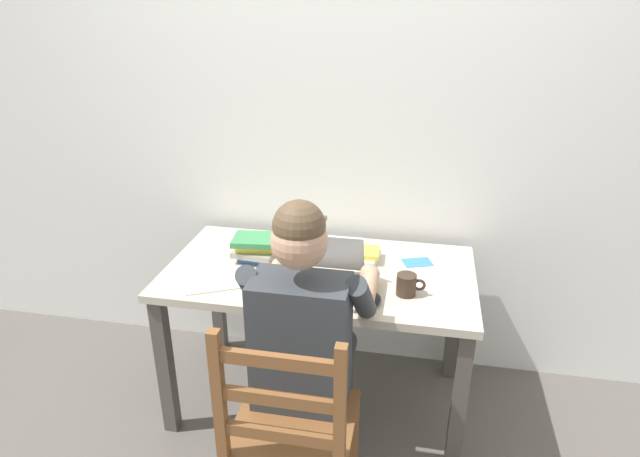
{
  "coord_description": "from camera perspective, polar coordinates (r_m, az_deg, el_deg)",
  "views": [
    {
      "loc": [
        0.42,
        -2.12,
        1.86
      ],
      "look_at": [
        0.01,
        -0.05,
        0.94
      ],
      "focal_mm": 30.78,
      "sensor_mm": 36.0,
      "label": 1
    }
  ],
  "objects": [
    {
      "name": "desk",
      "position": [
        2.49,
        -0.05,
        -6.25
      ],
      "size": [
        1.36,
        0.74,
        0.72
      ],
      "color": "#BCB29E",
      "rests_on": "ground"
    },
    {
      "name": "book_stack_side",
      "position": [
        2.52,
        3.9,
        -2.71
      ],
      "size": [
        0.22,
        0.18,
        0.05
      ],
      "color": "white",
      "rests_on": "desk"
    },
    {
      "name": "computer_mouse",
      "position": [
        2.19,
        5.58,
        -7.35
      ],
      "size": [
        0.06,
        0.1,
        0.03
      ],
      "primitive_type": "ellipsoid",
      "color": "black",
      "rests_on": "desk"
    },
    {
      "name": "back_wall",
      "position": [
        2.66,
        1.83,
        11.31
      ],
      "size": [
        6.0,
        0.04,
        2.6
      ],
      "color": "silver",
      "rests_on": "ground"
    },
    {
      "name": "coffee_mug_white",
      "position": [
        2.5,
        -1.69,
        -2.34
      ],
      "size": [
        0.12,
        0.08,
        0.1
      ],
      "color": "silver",
      "rests_on": "desk"
    },
    {
      "name": "ground_plane",
      "position": [
        2.85,
        -0.05,
        -17.26
      ],
      "size": [
        8.0,
        8.0,
        0.0
      ],
      "primitive_type": "plane",
      "color": "#56514C"
    },
    {
      "name": "laptop",
      "position": [
        2.28,
        0.13,
        -4.96
      ],
      "size": [
        0.33,
        0.33,
        0.21
      ],
      "color": "#ADAFB2",
      "rests_on": "desk"
    },
    {
      "name": "wooden_chair",
      "position": [
        2.01,
        -3.08,
        -20.47
      ],
      "size": [
        0.42,
        0.42,
        0.95
      ],
      "color": "brown",
      "rests_on": "ground"
    },
    {
      "name": "book_stack_main",
      "position": [
        2.51,
        -6.68,
        -1.99
      ],
      "size": [
        0.21,
        0.17,
        0.12
      ],
      "color": "#2D5B9E",
      "rests_on": "desk"
    },
    {
      "name": "paper_pile_back_corner",
      "position": [
        2.27,
        0.88,
        -6.3
      ],
      "size": [
        0.27,
        0.2,
        0.01
      ],
      "primitive_type": "cube",
      "rotation": [
        0.0,
        0.0,
        0.22
      ],
      "color": "white",
      "rests_on": "desk"
    },
    {
      "name": "seated_person",
      "position": [
        2.08,
        -1.32,
        -10.73
      ],
      "size": [
        0.5,
        0.6,
        1.25
      ],
      "color": "#33383D",
      "rests_on": "ground"
    },
    {
      "name": "landscape_photo_print",
      "position": [
        2.54,
        10.07,
        -3.48
      ],
      "size": [
        0.15,
        0.13,
        0.0
      ],
      "primitive_type": "cube",
      "rotation": [
        0.0,
        0.0,
        0.35
      ],
      "color": "teal",
      "rests_on": "desk"
    },
    {
      "name": "coffee_mug_dark",
      "position": [
        2.25,
        9.02,
        -5.79
      ],
      "size": [
        0.12,
        0.08,
        0.09
      ],
      "color": "#38281E",
      "rests_on": "desk"
    },
    {
      "name": "paper_pile_near_laptop",
      "position": [
        2.37,
        -11.14,
        -5.61
      ],
      "size": [
        0.27,
        0.23,
        0.01
      ],
      "primitive_type": "cube",
      "rotation": [
        0.0,
        0.0,
        0.46
      ],
      "color": "silver",
      "rests_on": "desk"
    }
  ]
}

